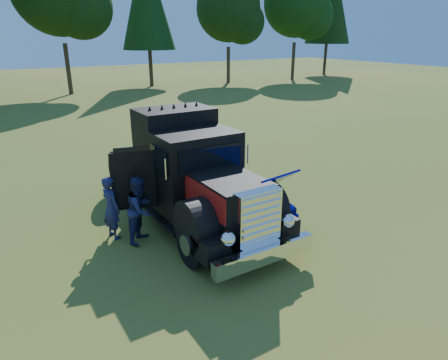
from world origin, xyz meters
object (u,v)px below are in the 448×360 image
spectator_near (111,208)px  diamond_t_truck (190,177)px  hotrod_coupe (237,194)px  spectator_far (140,209)px

spectator_near → diamond_t_truck: bearing=-108.0°
spectator_near → hotrod_coupe: bearing=-112.8°
spectator_far → diamond_t_truck: bearing=-29.5°
diamond_t_truck → hotrod_coupe: diamond_t_truck is taller
diamond_t_truck → spectator_far: size_ratio=4.23×
spectator_near → spectator_far: bearing=-147.9°
hotrod_coupe → spectator_near: size_ratio=2.55×
diamond_t_truck → spectator_far: (-1.59, -0.38, -0.43)m
diamond_t_truck → spectator_near: diamond_t_truck is taller
diamond_t_truck → spectator_near: bearing=175.5°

